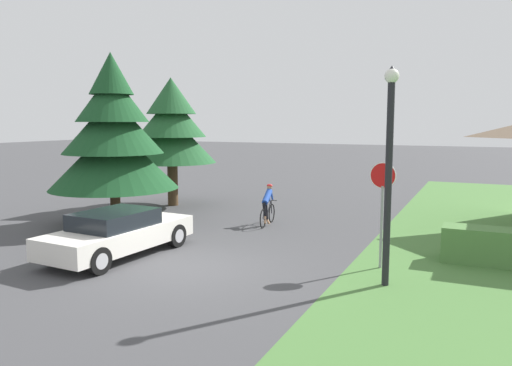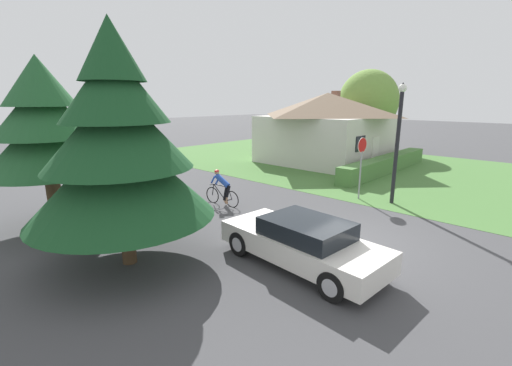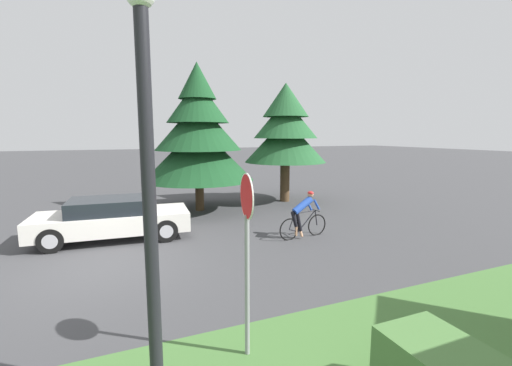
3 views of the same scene
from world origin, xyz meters
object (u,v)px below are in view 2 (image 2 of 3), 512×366
conifer_tall_near (119,144)px  stop_sign (361,157)px  conifer_tall_far (44,124)px  cottage_house (327,126)px  cyclist (222,188)px  street_lamp (398,135)px  sedan_left_lane (302,242)px  deciduous_tree_right (368,101)px

conifer_tall_near → stop_sign: bearing=-9.3°
conifer_tall_far → conifer_tall_near: bearing=-84.7°
cottage_house → cyclist: (-12.02, -2.60, -1.73)m
street_lamp → conifer_tall_near: 10.62m
stop_sign → conifer_tall_far: conifer_tall_far is taller
conifer_tall_near → cottage_house: bearing=15.3°
sedan_left_lane → conifer_tall_near: bearing=45.0°
sedan_left_lane → deciduous_tree_right: 22.61m
cottage_house → cyclist: bearing=-167.6°
cottage_house → conifer_tall_far: conifer_tall_far is taller
sedan_left_lane → street_lamp: street_lamp is taller
cottage_house → deciduous_tree_right: size_ratio=1.22×
stop_sign → deciduous_tree_right: bearing=-149.3°
cottage_house → conifer_tall_near: size_ratio=1.33×
sedan_left_lane → conifer_tall_near: 5.23m
deciduous_tree_right → sedan_left_lane: bearing=-158.1°
cyclist → conifer_tall_near: bearing=105.6°
sedan_left_lane → stop_sign: bearing=-70.9°
stop_sign → conifer_tall_far: bearing=-24.2°
cyclist → conifer_tall_near: 6.05m
cottage_house → deciduous_tree_right: deciduous_tree_right is taller
cyclist → conifer_tall_far: size_ratio=0.32×
conifer_tall_near → deciduous_tree_right: (23.74, 4.87, 0.98)m
street_lamp → conifer_tall_near: conifer_tall_near is taller
stop_sign → sedan_left_lane: bearing=20.8°
cottage_house → sedan_left_lane: size_ratio=1.76×
cottage_house → sedan_left_lane: (-14.14, -8.13, -1.80)m
street_lamp → conifer_tall_far: conifer_tall_far is taller
sedan_left_lane → conifer_tall_far: 8.91m
cyclist → deciduous_tree_right: (18.61, 2.79, 3.44)m
conifer_tall_near → conifer_tall_far: (-0.39, 4.28, 0.31)m
stop_sign → deciduous_tree_right: (13.90, 6.48, 2.28)m
cyclist → stop_sign: size_ratio=0.66×
sedan_left_lane → street_lamp: 7.54m
cyclist → conifer_tall_far: 6.55m
street_lamp → conifer_tall_far: (-10.59, 7.21, 0.60)m
cyclist → deciduous_tree_right: 19.13m
cottage_house → stop_sign: 9.66m
street_lamp → deciduous_tree_right: 15.68m
sedan_left_lane → stop_sign: size_ratio=1.71×
street_lamp → deciduous_tree_right: size_ratio=0.73×
cyclist → stop_sign: stop_sign is taller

